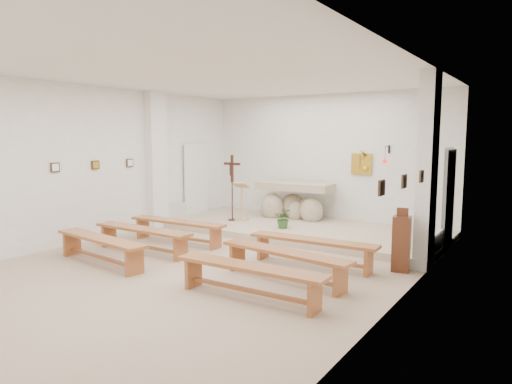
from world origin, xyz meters
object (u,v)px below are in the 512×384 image
Objects in this scene: altar at (294,203)px; lectern at (241,201)px; bench_right_front at (313,246)px; bench_left_second at (142,234)px; bench_left_front at (177,226)px; bench_right_second at (284,258)px; bench_right_third at (249,274)px; bench_left_third at (101,244)px; crucifix_stand at (232,183)px; donation_pedestal at (401,243)px.

altar is 2.02× the size of lectern.
lectern is 4.09m from bench_right_front.
bench_right_front and bench_left_second have the same top height.
lectern is 0.42× the size of bench_left_front.
bench_right_second is (3.29, -3.43, -0.28)m from lectern.
bench_right_second is 1.01× the size of bench_right_third.
bench_left_front is at bearing -104.59° from lectern.
lectern reaches higher than bench_left_third.
altar reaches higher than bench_right_third.
bench_right_second is 1.02m from bench_right_third.
altar is 0.86× the size of bench_right_third.
bench_left_third is (-1.04, -5.52, -0.17)m from altar.
bench_right_second is at bearing 23.36° from bench_left_third.
bench_right_third is (3.34, 0.00, 0.00)m from bench_left_third.
lectern is (-1.00, -1.07, 0.10)m from altar.
bench_right_third is (0.00, -1.02, 0.00)m from bench_right_second.
bench_left_second is 3.49m from bench_right_third.
lectern is 0.43× the size of bench_left_second.
crucifix_stand reaches higher than bench_right_front.
altar reaches higher than bench_left_third.
donation_pedestal is 3.01m from bench_right_third.
donation_pedestal is at bearing -34.45° from lectern.
bench_left_third and bench_right_third have the same top height.
crucifix_stand is at bearing 127.48° from bench_right_third.
bench_right_front is 1.01× the size of bench_left_second.
bench_left_second and bench_right_third have the same top height.
altar is 4.62m from bench_left_second.
bench_left_third is at bearing -84.13° from crucifix_stand.
bench_left_front is at bearing 89.94° from bench_left_second.
bench_right_front is (3.34, 0.00, 0.00)m from bench_left_front.
lectern is at bearing 89.20° from bench_left_second.
bench_left_third is at bearing -90.06° from bench_left_second.
donation_pedestal is (4.72, -1.80, -0.16)m from lectern.
donation_pedestal is 0.46× the size of bench_left_front.
altar is 3.63m from bench_left_front.
bench_right_front is (3.50, -2.27, -0.77)m from crucifix_stand.
donation_pedestal is at bearing 35.35° from bench_left_third.
bench_left_second is at bearing -104.28° from lectern.
crucifix_stand is at bearing 91.01° from bench_left_front.
bench_left_second is (-3.34, -1.02, 0.00)m from bench_right_front.
bench_left_front is 1.00× the size of bench_left_third.
donation_pedestal is 0.46× the size of bench_right_second.
donation_pedestal is 5.04m from bench_left_second.
bench_left_front is 1.00× the size of bench_right_third.
donation_pedestal is (3.73, -2.87, -0.06)m from altar.
bench_left_front and bench_right_second have the same top height.
bench_right_front is at bearing -59.10° from altar.
crucifix_stand reaches higher than bench_left_front.
lectern is at bearing 38.09° from crucifix_stand.
bench_left_second is 1.00× the size of bench_right_third.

